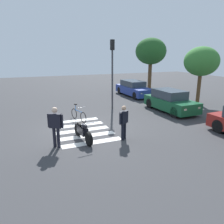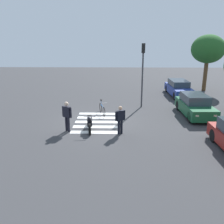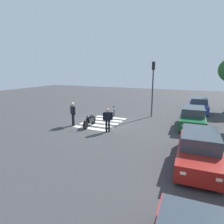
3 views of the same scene
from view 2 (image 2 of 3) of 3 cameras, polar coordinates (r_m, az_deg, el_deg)
name	(u,v)px [view 2 (image 2 of 3)]	position (r m, az deg, el deg)	size (l,w,h in m)	color
ground_plane	(97,122)	(15.96, -3.50, -2.34)	(60.00, 60.00, 0.00)	#38383A
police_motorcycle	(90,122)	(14.57, -5.24, -2.43)	(2.02, 0.62, 1.03)	black
leaning_bicycle	(102,109)	(17.52, -2.32, 0.72)	(1.68, 0.61, 0.98)	black
officer_on_foot	(67,114)	(14.27, -10.47, -0.57)	(0.44, 0.61, 1.80)	black
officer_by_motorcycle	(120,118)	(13.72, 1.93, -1.48)	(0.42, 0.57, 1.64)	black
crosswalk_stripes	(97,122)	(15.96, -3.50, -2.33)	(4.05, 2.85, 0.01)	silver
car_blue_hatchback	(179,88)	(23.91, 15.31, 5.36)	(4.70, 1.83, 1.44)	black
car_green_compact	(195,106)	(18.02, 18.79, 1.42)	(4.24, 1.85, 1.50)	black
traffic_light_pole	(143,66)	(18.90, 7.19, 10.66)	(0.33, 0.25, 4.88)	#38383D
street_tree_near	(208,49)	(26.57, 21.53, 13.46)	(3.27, 3.27, 5.57)	brown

